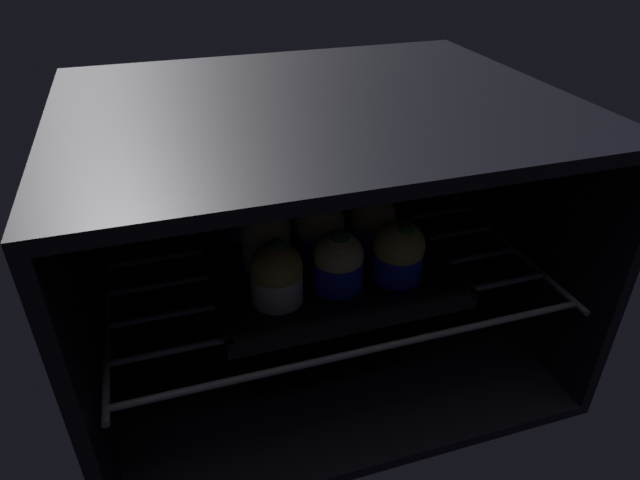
% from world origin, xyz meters
% --- Properties ---
extents(oven_cavity, '(0.59, 0.47, 0.37)m').
position_xyz_m(oven_cavity, '(0.00, 0.26, 0.17)').
color(oven_cavity, black).
rests_on(oven_cavity, ground).
extents(oven_rack, '(0.55, 0.42, 0.01)m').
position_xyz_m(oven_rack, '(0.00, 0.22, 0.14)').
color(oven_rack, '#42424C').
rests_on(oven_rack, oven_cavity).
extents(baking_tray, '(0.29, 0.29, 0.02)m').
position_xyz_m(baking_tray, '(0.00, 0.20, 0.15)').
color(baking_tray, black).
rests_on(baking_tray, oven_rack).
extents(muffin_row0_col0, '(0.06, 0.06, 0.08)m').
position_xyz_m(muffin_row0_col0, '(-0.08, 0.13, 0.19)').
color(muffin_row0_col0, silver).
rests_on(muffin_row0_col0, baking_tray).
extents(muffin_row0_col1, '(0.06, 0.06, 0.08)m').
position_xyz_m(muffin_row0_col1, '(-0.00, 0.13, 0.19)').
color(muffin_row0_col1, '#1928B7').
rests_on(muffin_row0_col1, baking_tray).
extents(muffin_row0_col2, '(0.06, 0.06, 0.08)m').
position_xyz_m(muffin_row0_col2, '(0.08, 0.13, 0.19)').
color(muffin_row0_col2, '#1928B7').
rests_on(muffin_row0_col2, baking_tray).
extents(muffin_row1_col0, '(0.06, 0.06, 0.08)m').
position_xyz_m(muffin_row1_col0, '(-0.07, 0.20, 0.19)').
color(muffin_row1_col0, silver).
rests_on(muffin_row1_col0, baking_tray).
extents(muffin_row1_col1, '(0.07, 0.07, 0.08)m').
position_xyz_m(muffin_row1_col1, '(0.00, 0.21, 0.19)').
color(muffin_row1_col1, '#1928B7').
rests_on(muffin_row1_col1, baking_tray).
extents(muffin_row1_col2, '(0.06, 0.06, 0.08)m').
position_xyz_m(muffin_row1_col2, '(0.07, 0.20, 0.19)').
color(muffin_row1_col2, '#7A238C').
rests_on(muffin_row1_col2, baking_tray).
extents(muffin_row2_col0, '(0.06, 0.06, 0.08)m').
position_xyz_m(muffin_row2_col0, '(-0.08, 0.28, 0.19)').
color(muffin_row2_col0, '#7A238C').
rests_on(muffin_row2_col0, baking_tray).
extents(muffin_row2_col1, '(0.06, 0.06, 0.07)m').
position_xyz_m(muffin_row2_col1, '(-0.00, 0.28, 0.19)').
color(muffin_row2_col1, red).
rests_on(muffin_row2_col1, baking_tray).
extents(muffin_row2_col2, '(0.06, 0.06, 0.08)m').
position_xyz_m(muffin_row2_col2, '(0.08, 0.28, 0.19)').
color(muffin_row2_col2, '#7A238C').
rests_on(muffin_row2_col2, baking_tray).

